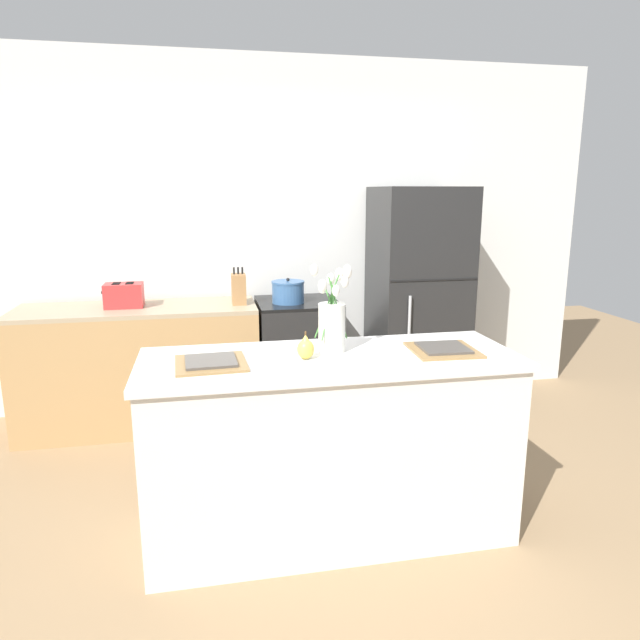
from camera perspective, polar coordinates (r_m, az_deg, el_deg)
ground_plane at (r=3.11m, az=0.97°, el=-20.28°), size 10.00×10.00×0.00m
back_wall at (r=4.59m, az=-4.36°, el=8.40°), size 5.20×0.08×2.70m
kitchen_island at (r=2.88m, az=1.01°, el=-12.48°), size 1.80×0.66×0.93m
back_counter at (r=4.36m, az=-17.49°, el=-4.51°), size 1.68×0.60×0.89m
stove_range at (r=4.38m, az=-2.21°, el=-3.83°), size 0.60×0.61×0.89m
refrigerator at (r=4.53m, az=9.71°, el=1.99°), size 0.68×0.67×1.73m
flower_vase at (r=2.75m, az=1.21°, el=0.03°), size 0.20×0.17×0.43m
pear_figurine at (r=2.66m, az=-1.44°, el=-2.82°), size 0.08×0.08×0.13m
plate_setting_left at (r=2.63m, az=-10.86°, el=-4.19°), size 0.33×0.33×0.02m
plate_setting_right at (r=2.86m, az=12.22°, el=-2.87°), size 0.33×0.33×0.02m
toaster at (r=4.26m, az=-19.02°, el=2.36°), size 0.28×0.18×0.17m
cooking_pot at (r=4.20m, az=-3.22°, el=2.83°), size 0.24×0.24×0.18m
knife_block at (r=4.18m, az=-8.14°, el=3.09°), size 0.10×0.14×0.27m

